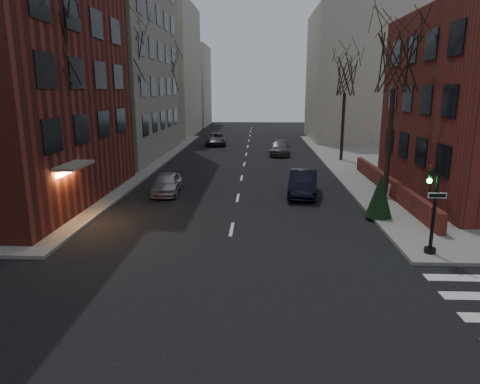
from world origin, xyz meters
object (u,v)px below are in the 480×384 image
Objects in this scene: tree_left_a at (50,45)px; car_lane_far at (216,139)px; parked_sedan at (303,183)px; traffic_signal at (433,210)px; sandwich_board at (390,190)px; car_lane_silver at (167,183)px; car_lane_gray at (280,148)px; tree_left_b at (125,55)px; tree_right_a at (396,59)px; streetlamp_near at (121,122)px; tree_left_c at (166,74)px; streetlamp_far at (176,109)px; evergreen_shrub at (380,196)px; tree_right_b at (346,76)px.

car_lane_far is at bearing 80.31° from tree_left_a.
tree_left_a is 15.68m from parked_sedan.
traffic_signal reaches higher than sandwich_board.
car_lane_gray is (7.87, 16.87, 0.04)m from car_lane_silver.
tree_left_b reaches higher than car_lane_far.
tree_right_a is 1.55× the size of streetlamp_near.
tree_left_c is at bearing 90.00° from tree_left_b.
streetlamp_far is (0.00, 20.00, 0.00)m from streetlamp_near.
evergreen_shrub reaches higher than car_lane_silver.
evergreen_shrub reaches higher than parked_sedan.
parked_sedan is at bearing 111.96° from traffic_signal.
tree_right_b is at bearing 41.88° from car_lane_silver.
tree_left_a is 30.67m from car_lane_far.
streetlamp_far is at bearing 155.06° from car_lane_gray.
tree_left_b is 16.81m from parked_sedan.
tree_left_a is 2.61× the size of car_lane_silver.
tree_left_c is at bearing 91.91° from streetlamp_near.
car_lane_far is at bearing 110.70° from evergreen_shrub.
tree_right_b is 1.95× the size of parked_sedan.
tree_right_b reaches higher than parked_sedan.
tree_right_b is at bearing 77.09° from sandwich_board.
tree_right_a is (17.60, 4.00, -0.44)m from tree_left_a.
tree_right_b is 20.01m from streetlamp_near.
car_lane_silver is at bearing -80.92° from streetlamp_far.
tree_left_c is 2.06× the size of parked_sedan.
traffic_signal is at bearing -92.15° from tree_right_b.
tree_left_c is 14.84m from car_lane_gray.
tree_left_b is 16.68m from streetlamp_far.
streetlamp_near and streetlamp_far have the same top height.
tree_left_c reaches higher than car_lane_far.
parked_sedan reaches higher than car_lane_far.
tree_left_a is 1.06× the size of tree_right_a.
tree_left_c is at bearing 118.36° from traffic_signal.
car_lane_far is at bearing 15.90° from streetlamp_far.
tree_right_a is at bearing -13.24° from streetlamp_near.
traffic_signal is 18.66m from tree_left_a.
tree_right_b is at bearing -24.44° from tree_left_c.
tree_left_a is at bearing 163.35° from traffic_signal.
tree_right_a reaches higher than car_lane_silver.
tree_right_a is 2.47× the size of car_lane_silver.
parked_sedan is (12.20, -23.24, -3.46)m from streetlamp_far.
tree_left_b is at bearing 90.00° from tree_left_a.
evergreen_shrub is at bearing -0.47° from tree_left_a.
car_lane_far reaches higher than car_lane_gray.
parked_sedan is at bearing -29.49° from tree_left_b.
sandwich_board is at bearing 67.03° from evergreen_shrub.
car_lane_gray is at bearing 93.87° from sandwich_board.
tree_left_b is at bearing 141.97° from sandwich_board.
evergreen_shrub is at bearing -37.00° from tree_left_b.
traffic_signal is 4.96m from evergreen_shrub.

